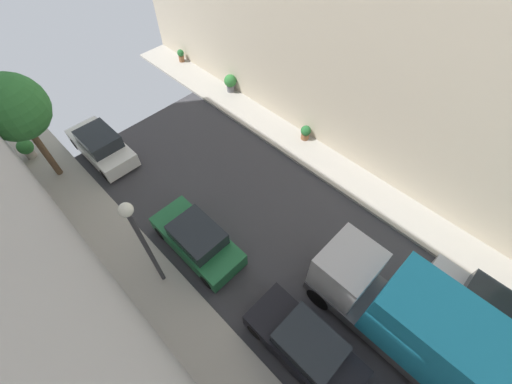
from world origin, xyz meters
The scene contains 13 objects.
ground centered at (0.00, 0.00, 0.00)m, with size 32.00×32.00×0.00m, color #38383D.
sidewalk_right centered at (5.00, 0.00, 0.07)m, with size 2.00×44.00×0.15m, color #A8A399.
parked_car_left_3 centered at (-2.70, 1.37, 0.72)m, with size 1.78×4.20×1.57m.
parked_car_left_4 centered at (-2.70, 7.12, 0.72)m, with size 1.78×4.20×1.57m.
parked_car_left_5 centered at (-2.70, 14.93, 0.72)m, with size 1.78×4.20×1.57m.
parked_car_right_2 centered at (2.70, -2.41, 0.72)m, with size 1.78×4.20×1.57m.
delivery_truck centered at (0.00, -0.71, 1.79)m, with size 2.26×6.60×3.38m.
street_tree_2 centered at (-5.00, 15.32, 4.15)m, with size 2.78×2.78×5.42m.
potted_plant_1 centered at (5.62, 19.18, 0.61)m, with size 0.45×0.45×0.83m.
potted_plant_2 centered at (5.61, 8.17, 0.60)m, with size 0.55×0.55×0.83m.
potted_plant_4 centered at (5.70, 14.26, 0.76)m, with size 0.76×0.76×1.09m.
potted_plant_5 centered at (-5.50, 17.47, 0.75)m, with size 0.77×0.77×1.07m.
lamp_post centered at (-4.60, 7.03, 3.49)m, with size 0.44×0.44×5.01m.
Camera 1 is at (-5.73, 0.71, 12.57)m, focal length 22.94 mm.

